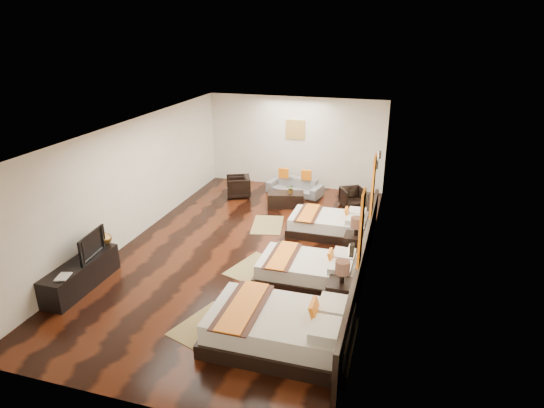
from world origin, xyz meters
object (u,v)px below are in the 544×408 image
(bed_far, at_px, (329,224))
(sofa, at_px, (295,186))
(tv_console, at_px, (81,275))
(armchair_right, at_px, (352,197))
(bed_mid, at_px, (309,270))
(table_plant, at_px, (291,189))
(bed_near, at_px, (282,329))
(book, at_px, (57,277))
(armchair_left, at_px, (238,187))
(coffee_table, at_px, (286,199))
(figurine, at_px, (103,237))
(nightstand_a, at_px, (341,292))
(nightstand_b, at_px, (355,243))
(tv, at_px, (88,245))

(bed_far, xyz_separation_m, sofa, (-1.49, 2.52, -0.01))
(tv_console, height_order, armchair_right, armchair_right)
(bed_mid, xyz_separation_m, tv_console, (-4.19, -1.46, 0.02))
(sofa, distance_m, table_plant, 1.11)
(tv_console, distance_m, sofa, 6.91)
(sofa, bearing_deg, bed_near, -64.86)
(book, height_order, armchair_left, armchair_left)
(coffee_table, bearing_deg, sofa, 90.00)
(bed_far, bearing_deg, figurine, -144.09)
(nightstand_a, relative_size, tv_console, 0.54)
(nightstand_a, bearing_deg, armchair_right, 94.98)
(bed_mid, height_order, tv_console, bed_mid)
(bed_mid, distance_m, nightstand_a, 1.07)
(coffee_table, bearing_deg, nightstand_b, -48.46)
(bed_mid, bearing_deg, table_plant, 109.34)
(tv, height_order, armchair_left, tv)
(armchair_right, relative_size, table_plant, 2.28)
(figurine, height_order, table_plant, figurine)
(table_plant, bearing_deg, nightstand_b, -50.29)
(bed_near, xyz_separation_m, bed_far, (-0.01, 4.42, -0.06))
(nightstand_a, distance_m, tv, 4.94)
(nightstand_a, bearing_deg, bed_far, 103.46)
(book, distance_m, table_plant, 6.55)
(table_plant, bearing_deg, tv_console, -118.20)
(table_plant, bearing_deg, book, -115.74)
(armchair_left, xyz_separation_m, coffee_table, (1.56, -0.36, -0.11))
(sofa, bearing_deg, bed_mid, -60.10)
(bed_far, height_order, tv_console, bed_far)
(book, bearing_deg, armchair_left, 79.66)
(nightstand_b, height_order, armchair_left, nightstand_b)
(bed_near, distance_m, tv_console, 4.24)
(nightstand_a, bearing_deg, coffee_table, 115.95)
(bed_mid, xyz_separation_m, nightstand_a, (0.75, -0.76, 0.08))
(armchair_right, xyz_separation_m, coffee_table, (-1.80, -0.50, -0.08))
(bed_mid, relative_size, armchair_right, 3.22)
(bed_mid, bearing_deg, sofa, 106.96)
(bed_near, height_order, figurine, figurine)
(bed_mid, bearing_deg, tv, -163.92)
(bed_far, bearing_deg, tv, -139.24)
(tv_console, bearing_deg, nightstand_a, 8.06)
(tv, bearing_deg, armchair_left, -18.09)
(tv, relative_size, book, 2.97)
(sofa, height_order, table_plant, table_plant)
(bed_near, distance_m, nightstand_a, 1.48)
(book, xyz_separation_m, armchair_right, (4.50, 6.41, -0.29))
(sofa, height_order, coffee_table, sofa)
(book, xyz_separation_m, sofa, (2.70, 6.96, -0.32))
(armchair_left, distance_m, coffee_table, 1.60)
(bed_near, distance_m, tv, 4.26)
(book, height_order, table_plant, table_plant)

